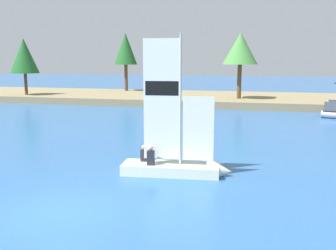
{
  "coord_description": "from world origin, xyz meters",
  "views": [
    {
      "loc": [
        5.69,
        -9.75,
        4.53
      ],
      "look_at": [
        1.18,
        8.9,
        1.2
      ],
      "focal_mm": 40.22,
      "sensor_mm": 36.0,
      "label": 1
    }
  ],
  "objects_px": {
    "shoreline_tree_left": "(24,56)",
    "sailboat": "(186,163)",
    "shoreline_tree_centre": "(240,49)",
    "shoreline_tree_midleft": "(126,49)"
  },
  "relations": [
    {
      "from": "sailboat",
      "to": "shoreline_tree_centre",
      "type": "bearing_deg",
      "value": 82.81
    },
    {
      "from": "shoreline_tree_left",
      "to": "sailboat",
      "type": "bearing_deg",
      "value": -45.31
    },
    {
      "from": "shoreline_tree_left",
      "to": "shoreline_tree_centre",
      "type": "height_order",
      "value": "shoreline_tree_centre"
    },
    {
      "from": "shoreline_tree_midleft",
      "to": "sailboat",
      "type": "relative_size",
      "value": 1.21
    },
    {
      "from": "shoreline_tree_left",
      "to": "shoreline_tree_midleft",
      "type": "xyz_separation_m",
      "value": [
        8.9,
        7.88,
        0.88
      ]
    },
    {
      "from": "shoreline_tree_left",
      "to": "shoreline_tree_midleft",
      "type": "relative_size",
      "value": 0.87
    },
    {
      "from": "shoreline_tree_left",
      "to": "sailboat",
      "type": "xyz_separation_m",
      "value": [
        22.42,
        -22.66,
        -4.47
      ]
    },
    {
      "from": "shoreline_tree_centre",
      "to": "shoreline_tree_midleft",
      "type": "bearing_deg",
      "value": 155.55
    },
    {
      "from": "shoreline_tree_left",
      "to": "shoreline_tree_midleft",
      "type": "height_order",
      "value": "shoreline_tree_midleft"
    },
    {
      "from": "shoreline_tree_centre",
      "to": "sailboat",
      "type": "xyz_separation_m",
      "value": [
        -0.77,
        -24.04,
        -5.1
      ]
    }
  ]
}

